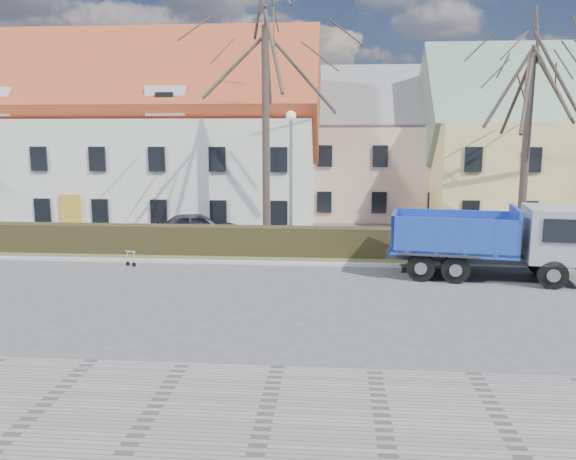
# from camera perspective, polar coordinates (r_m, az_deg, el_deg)

# --- Properties ---
(ground) EXTENTS (120.00, 120.00, 0.00)m
(ground) POSITION_cam_1_polar(r_m,az_deg,el_deg) (19.07, 0.75, -6.72)
(ground) COLOR #4A4A4D
(sidewalk_near) EXTENTS (80.00, 5.00, 0.08)m
(sidewalk_near) POSITION_cam_1_polar(r_m,az_deg,el_deg) (11.19, -2.43, -18.86)
(sidewalk_near) COLOR gray
(sidewalk_near) RESTS_ON ground
(curb_far) EXTENTS (80.00, 0.30, 0.12)m
(curb_far) POSITION_cam_1_polar(r_m,az_deg,el_deg) (23.50, 1.53, -3.42)
(curb_far) COLOR #AAAAAA
(curb_far) RESTS_ON ground
(grass_strip) EXTENTS (80.00, 3.00, 0.10)m
(grass_strip) POSITION_cam_1_polar(r_m,az_deg,el_deg) (25.06, 1.73, -2.62)
(grass_strip) COLOR #48532E
(grass_strip) RESTS_ON ground
(hedge) EXTENTS (60.00, 0.90, 1.30)m
(hedge) POSITION_cam_1_polar(r_m,az_deg,el_deg) (24.74, 1.71, -1.36)
(hedge) COLOR black
(hedge) RESTS_ON ground
(building_white) EXTENTS (26.80, 10.80, 9.50)m
(building_white) POSITION_cam_1_polar(r_m,az_deg,el_deg) (37.10, -18.08, 8.23)
(building_white) COLOR silver
(building_white) RESTS_ON ground
(building_pink) EXTENTS (10.80, 8.80, 8.00)m
(building_pink) POSITION_cam_1_polar(r_m,az_deg,el_deg) (38.38, 8.88, 7.50)
(building_pink) COLOR #D5A897
(building_pink) RESTS_ON ground
(tree_1) EXTENTS (9.20, 9.20, 12.65)m
(tree_1) POSITION_cam_1_polar(r_m,az_deg,el_deg) (26.97, -2.28, 11.67)
(tree_1) COLOR #382D26
(tree_1) RESTS_ON ground
(tree_2) EXTENTS (8.00, 8.00, 11.00)m
(tree_2) POSITION_cam_1_polar(r_m,az_deg,el_deg) (28.15, 23.12, 9.15)
(tree_2) COLOR #382D26
(tree_2) RESTS_ON ground
(dump_truck) EXTENTS (7.53, 3.75, 2.88)m
(dump_truck) POSITION_cam_1_polar(r_m,az_deg,el_deg) (22.39, 18.72, -0.98)
(dump_truck) COLOR navy
(dump_truck) RESTS_ON ground
(streetlight) EXTENTS (0.51, 0.51, 6.51)m
(streetlight) POSITION_cam_1_polar(r_m,az_deg,el_deg) (25.42, 0.31, 4.87)
(streetlight) COLOR gray
(streetlight) RESTS_ON ground
(cart_frame) EXTENTS (0.89, 0.70, 0.72)m
(cart_frame) POSITION_cam_1_polar(r_m,az_deg,el_deg) (24.24, -16.09, -2.67)
(cart_frame) COLOR silver
(cart_frame) RESTS_ON ground
(parked_car_a) EXTENTS (4.63, 3.10, 1.46)m
(parked_car_a) POSITION_cam_1_polar(r_m,az_deg,el_deg) (29.10, -9.18, 0.35)
(parked_car_a) COLOR #282832
(parked_car_a) RESTS_ON ground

